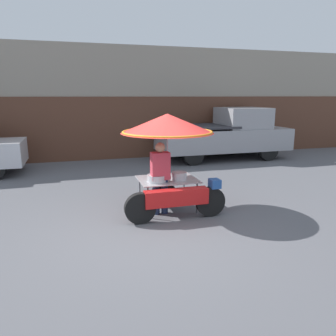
% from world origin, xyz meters
% --- Properties ---
extents(ground_plane, '(36.00, 36.00, 0.00)m').
position_xyz_m(ground_plane, '(0.00, 0.00, 0.00)').
color(ground_plane, '#56565B').
extents(shopfront_building, '(28.00, 2.06, 4.31)m').
position_xyz_m(shopfront_building, '(0.00, 8.16, 2.14)').
color(shopfront_building, gray).
rests_on(shopfront_building, ground).
extents(vendor_motorcycle_cart, '(2.09, 1.95, 2.08)m').
position_xyz_m(vendor_motorcycle_cart, '(0.55, 0.87, 1.63)').
color(vendor_motorcycle_cart, black).
rests_on(vendor_motorcycle_cart, ground).
extents(vendor_person, '(0.38, 0.22, 1.52)m').
position_xyz_m(vendor_person, '(0.33, 0.72, 0.84)').
color(vendor_person, navy).
rests_on(vendor_person, ground).
extents(pickup_truck, '(5.09, 1.92, 1.98)m').
position_xyz_m(pickup_truck, '(4.40, 5.97, 0.95)').
color(pickup_truck, black).
rests_on(pickup_truck, ground).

